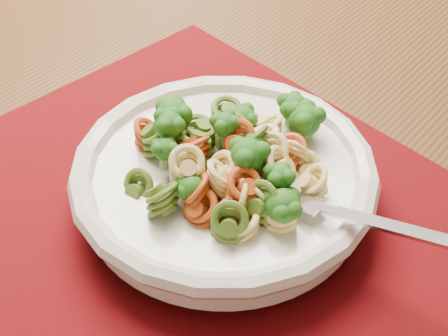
% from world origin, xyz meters
% --- Properties ---
extents(dining_table, '(1.61, 1.23, 0.77)m').
position_xyz_m(dining_table, '(0.58, -0.71, 0.67)').
color(dining_table, '#583518').
rests_on(dining_table, ground).
extents(placemat, '(0.59, 0.53, 0.00)m').
position_xyz_m(placemat, '(0.58, -0.82, 0.77)').
color(placemat, '#560703').
rests_on(placemat, dining_table).
extents(pasta_bowl, '(0.25, 0.25, 0.05)m').
position_xyz_m(pasta_bowl, '(0.58, -0.80, 0.80)').
color(pasta_bowl, beige).
rests_on(pasta_bowl, placemat).
extents(pasta_broccoli_heap, '(0.22, 0.22, 0.06)m').
position_xyz_m(pasta_broccoli_heap, '(0.58, -0.80, 0.82)').
color(pasta_broccoli_heap, '#E5C271').
rests_on(pasta_broccoli_heap, pasta_bowl).
extents(fork, '(0.18, 0.07, 0.08)m').
position_xyz_m(fork, '(0.65, -0.81, 0.82)').
color(fork, silver).
rests_on(fork, pasta_bowl).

